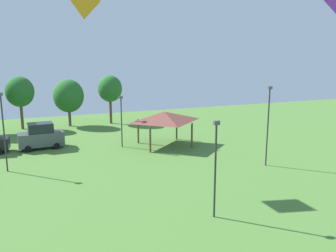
# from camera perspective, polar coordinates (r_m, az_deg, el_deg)

# --- Properties ---
(parked_car_second_from_left) EXTENTS (4.47, 2.28, 2.63)m
(parked_car_second_from_left) POSITION_cam_1_polar(r_m,az_deg,el_deg) (38.13, -19.71, -1.55)
(parked_car_second_from_left) COLOR #4C5156
(parked_car_second_from_left) RESTS_ON ground
(park_pavilion) EXTENTS (5.80, 5.09, 3.60)m
(park_pavilion) POSITION_cam_1_polar(r_m,az_deg,el_deg) (36.74, -0.60, 1.52)
(park_pavilion) COLOR brown
(park_pavilion) RESTS_ON ground
(light_post_0) EXTENTS (0.36, 0.20, 6.48)m
(light_post_0) POSITION_cam_1_polar(r_m,az_deg,el_deg) (31.32, -24.88, -0.29)
(light_post_0) COLOR #2D2D33
(light_post_0) RESTS_ON ground
(light_post_1) EXTENTS (0.36, 0.20, 5.81)m
(light_post_1) POSITION_cam_1_polar(r_m,az_deg,el_deg) (20.71, 7.61, -5.99)
(light_post_1) COLOR #2D2D33
(light_post_1) RESTS_ON ground
(light_post_2) EXTENTS (0.36, 0.20, 5.27)m
(light_post_2) POSITION_cam_1_polar(r_m,az_deg,el_deg) (36.48, -7.48, 1.27)
(light_post_2) COLOR #2D2D33
(light_post_2) RESTS_ON ground
(light_post_3) EXTENTS (0.36, 0.20, 6.83)m
(light_post_3) POSITION_cam_1_polar(r_m,az_deg,el_deg) (31.11, 15.75, 0.63)
(light_post_3) COLOR #2D2D33
(light_post_3) RESTS_ON ground
(treeline_tree_3) EXTENTS (3.49, 3.49, 6.70)m
(treeline_tree_3) POSITION_cam_1_polar(r_m,az_deg,el_deg) (48.31, -22.68, 5.08)
(treeline_tree_3) COLOR brown
(treeline_tree_3) RESTS_ON ground
(treeline_tree_4) EXTENTS (3.94, 3.94, 6.19)m
(treeline_tree_4) POSITION_cam_1_polar(r_m,az_deg,el_deg) (48.36, -15.67, 4.66)
(treeline_tree_4) COLOR brown
(treeline_tree_4) RESTS_ON ground
(treeline_tree_5) EXTENTS (3.27, 3.27, 6.59)m
(treeline_tree_5) POSITION_cam_1_polar(r_m,az_deg,el_deg) (48.94, -9.30, 5.90)
(treeline_tree_5) COLOR brown
(treeline_tree_5) RESTS_ON ground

